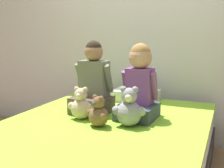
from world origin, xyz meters
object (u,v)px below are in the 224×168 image
bed (105,152)px  child_on_left (93,83)px  child_on_right (139,85)px  teddy_bear_held_by_left_child (81,105)px  teddy_bear_between_children (98,113)px  pillow_at_headboard (136,95)px  teddy_bear_held_by_right_child (129,109)px

bed → child_on_left: bearing=133.9°
bed → child_on_right: bearing=47.7°
teddy_bear_held_by_left_child → teddy_bear_between_children: bearing=-32.5°
bed → pillow_at_headboard: (0.00, 0.78, 0.31)m
child_on_right → teddy_bear_held_by_left_child: size_ratio=2.30×
teddy_bear_held_by_right_child → pillow_at_headboard: teddy_bear_held_by_right_child is taller
bed → teddy_bear_held_by_right_child: (0.21, -0.02, 0.38)m
bed → teddy_bear_held_by_right_child: teddy_bear_held_by_right_child is taller
bed → child_on_left: child_on_left is taller
teddy_bear_between_children → pillow_at_headboard: bearing=111.4°
pillow_at_headboard → teddy_bear_between_children: bearing=-90.3°
teddy_bear_held_by_left_child → pillow_at_headboard: teddy_bear_held_by_left_child is taller
child_on_left → teddy_bear_held_by_left_child: 0.26m
bed → child_on_left: 0.59m
child_on_right → pillow_at_headboard: (-0.21, 0.56, -0.22)m
child_on_left → teddy_bear_held_by_left_child: (-0.00, -0.22, -0.15)m
teddy_bear_between_children → child_on_left: bearing=143.3°
child_on_right → pillow_at_headboard: child_on_right is taller
child_on_left → teddy_bear_held_by_left_child: bearing=-87.6°
bed → pillow_at_headboard: 0.84m
teddy_bear_held_by_right_child → teddy_bear_between_children: bearing=-167.2°
teddy_bear_held_by_left_child → pillow_at_headboard: 0.81m
child_on_left → child_on_right: 0.42m
teddy_bear_between_children → pillow_at_headboard: size_ratio=0.52×
bed → teddy_bear_between_children: size_ratio=8.09×
child_on_left → teddy_bear_held_by_right_child: size_ratio=2.07×
child_on_right → teddy_bear_held_by_right_child: size_ratio=2.02×
bed → pillow_at_headboard: bearing=90.0°
child_on_left → pillow_at_headboard: size_ratio=1.38×
child_on_left → child_on_right: bearing=3.6°
child_on_left → teddy_bear_held_by_right_child: 0.50m
child_on_right → teddy_bear_held_by_right_child: bearing=-88.0°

